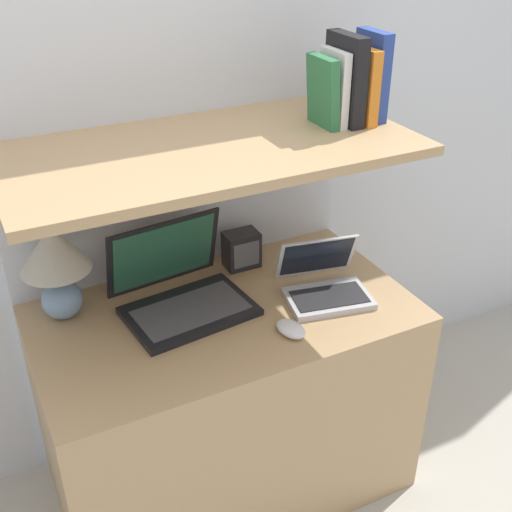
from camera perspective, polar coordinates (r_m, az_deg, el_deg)
The scene contains 14 objects.
wall_back at distance 2.06m, azimuth -7.63°, elevation 11.80°, with size 6.00×0.05×2.40m.
desk at distance 2.17m, azimuth -2.56°, elevation -12.76°, with size 1.14×0.64×0.72m.
back_riser at distance 2.28m, azimuth -6.24°, elevation -3.02°, with size 1.14×0.04×1.20m.
shelf at distance 1.78m, azimuth -4.15°, elevation 9.40°, with size 1.14×0.58×0.03m.
table_lamp at distance 1.91m, azimuth -17.43°, elevation -0.39°, with size 0.20×0.20×0.30m.
laptop_large at distance 1.96m, azimuth -6.68°, elevation -3.16°, with size 0.40×0.35×0.26m.
laptop_small at distance 2.01m, azimuth 6.11°, elevation -2.54°, with size 0.30×0.28×0.17m.
computer_mouse at distance 1.85m, azimuth 3.11°, elevation -6.49°, with size 0.09×0.11×0.03m.
router_box at distance 2.14m, azimuth -1.30°, elevation 0.58°, with size 0.11×0.08×0.13m.
book_blue at distance 1.98m, azimuth 10.24°, elevation 15.50°, with size 0.04×0.14×0.26m.
book_orange at distance 1.96m, azimuth 9.09°, elevation 14.85°, with size 0.03×0.17×0.22m.
book_black at distance 1.93m, azimuth 7.95°, elevation 15.28°, with size 0.04×0.16×0.26m.
book_white at distance 1.92m, azimuth 6.93°, elevation 14.60°, with size 0.03×0.13×0.21m.
book_green at distance 1.90m, azimuth 5.97°, elevation 14.30°, with size 0.04×0.13×0.20m.
Camera 1 is at (-0.63, -1.15, 1.83)m, focal length 45.00 mm.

